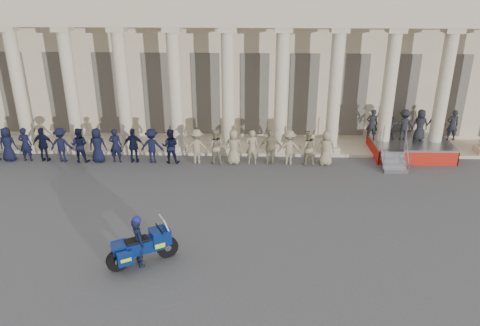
% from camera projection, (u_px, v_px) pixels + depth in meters
% --- Properties ---
extents(ground, '(90.00, 90.00, 0.00)m').
position_uv_depth(ground, '(180.00, 233.00, 16.80)').
color(ground, '#454548').
rests_on(ground, ground).
extents(building, '(40.00, 12.50, 9.00)m').
position_uv_depth(building, '(213.00, 44.00, 28.67)').
color(building, '#BCAB8D').
rests_on(building, ground).
extents(officer_rank, '(19.77, 0.65, 1.71)m').
position_uv_depth(officer_rank, '(133.00, 146.00, 22.62)').
color(officer_rank, black).
rests_on(officer_rank, ground).
extents(reviewing_stand, '(4.57, 3.77, 2.34)m').
position_uv_depth(reviewing_stand, '(410.00, 131.00, 23.33)').
color(reviewing_stand, gray).
rests_on(reviewing_stand, ground).
extents(motorcycle, '(2.12, 1.54, 1.51)m').
position_uv_depth(motorcycle, '(143.00, 246.00, 14.81)').
color(motorcycle, black).
rests_on(motorcycle, ground).
extents(rider, '(0.64, 0.72, 1.75)m').
position_uv_depth(rider, '(138.00, 241.00, 14.67)').
color(rider, black).
rests_on(rider, ground).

